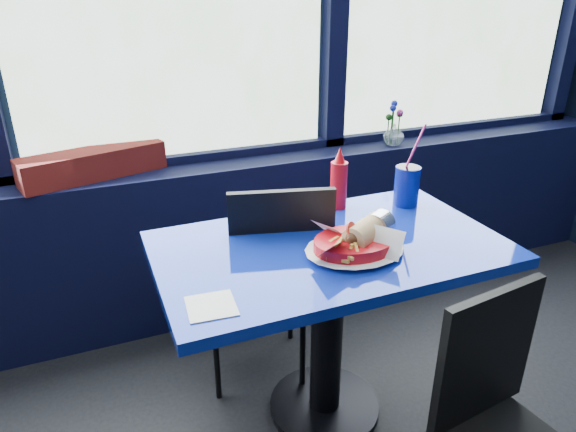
# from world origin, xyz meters

# --- Properties ---
(window_sill) EXTENTS (5.00, 0.26, 0.80)m
(window_sill) POSITION_xyz_m (0.00, 2.87, 0.40)
(window_sill) COLOR black
(window_sill) RESTS_ON ground
(near_table) EXTENTS (1.20, 0.70, 0.75)m
(near_table) POSITION_xyz_m (0.30, 2.00, 0.57)
(near_table) COLOR black
(near_table) RESTS_ON ground
(chair_near_front) EXTENTS (0.42, 0.43, 0.84)m
(chair_near_front) POSITION_xyz_m (0.49, 1.33, 0.48)
(chair_near_front) COLOR black
(chair_near_front) RESTS_ON ground
(chair_near_back) EXTENTS (0.50, 0.50, 0.91)m
(chair_near_back) POSITION_xyz_m (0.15, 2.27, 0.52)
(chair_near_back) COLOR black
(chair_near_back) RESTS_ON ground
(planter_box) EXTENTS (0.63, 0.32, 0.12)m
(planter_box) POSITION_xyz_m (-0.41, 2.89, 0.86)
(planter_box) COLOR maroon
(planter_box) RESTS_ON window_sill
(flower_vase) EXTENTS (0.13, 0.13, 0.23)m
(flower_vase) POSITION_xyz_m (1.08, 2.82, 0.87)
(flower_vase) COLOR silver
(flower_vase) RESTS_ON window_sill
(food_basket) EXTENTS (0.32, 0.31, 0.11)m
(food_basket) POSITION_xyz_m (0.35, 1.91, 0.79)
(food_basket) COLOR #B90C15
(food_basket) RESTS_ON near_table
(ketchup_bottle) EXTENTS (0.07, 0.07, 0.25)m
(ketchup_bottle) POSITION_xyz_m (0.47, 2.28, 0.86)
(ketchup_bottle) COLOR #B90C15
(ketchup_bottle) RESTS_ON near_table
(soda_cup) EXTENTS (0.10, 0.10, 0.34)m
(soda_cup) POSITION_xyz_m (0.74, 2.20, 0.83)
(soda_cup) COLOR navy
(soda_cup) RESTS_ON near_table
(napkin) EXTENTS (0.15, 0.15, 0.00)m
(napkin) POSITION_xyz_m (-0.18, 1.78, 0.75)
(napkin) COLOR white
(napkin) RESTS_ON near_table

